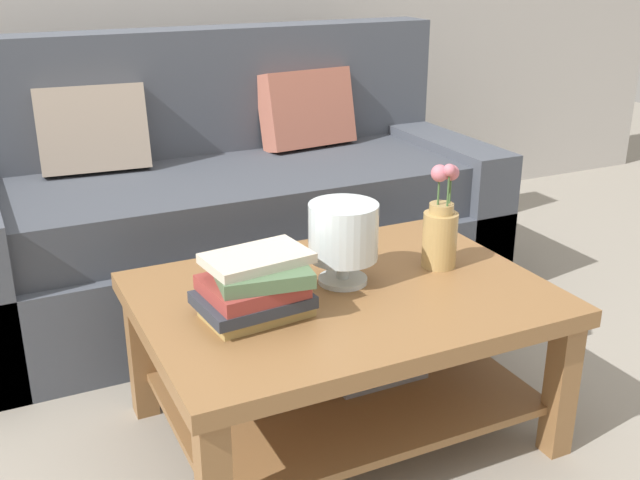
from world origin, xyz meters
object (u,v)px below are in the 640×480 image
Objects in this scene: coffee_table at (343,330)px; book_stack_main at (256,286)px; flower_pitcher at (440,228)px; couch at (228,212)px; glass_hurricane_vase at (343,234)px.

book_stack_main is at bearing -172.49° from coffee_table.
coffee_table is at bearing -174.35° from flower_pitcher.
book_stack_main is 0.96× the size of flower_pitcher.
couch reaches higher than coffee_table.
coffee_table is 0.28m from glass_hurricane_vase.
flower_pitcher is at bearing -73.04° from couch.
book_stack_main is at bearing -163.56° from glass_hurricane_vase.
glass_hurricane_vase is at bearing 16.44° from book_stack_main.
flower_pitcher is at bearing 5.65° from coffee_table.
book_stack_main is at bearing -105.19° from couch.
couch is 1.87× the size of coffee_table.
glass_hurricane_vase is at bearing -90.02° from couch.
couch is 6.77× the size of book_stack_main.
flower_pitcher reaches higher than coffee_table.
couch is 1.04m from glass_hurricane_vase.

